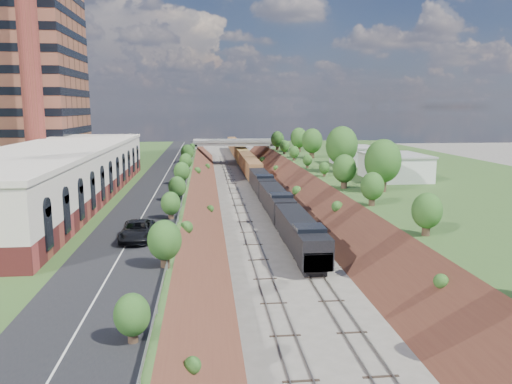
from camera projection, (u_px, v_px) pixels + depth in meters
name	position (u px, v px, depth m)	size (l,w,h in m)	color
ground	(339.00, 375.00, 32.27)	(400.00, 400.00, 0.00)	#6B665B
platform_left	(65.00, 191.00, 87.39)	(44.00, 180.00, 5.00)	#3A5C25
platform_right	(426.00, 185.00, 93.98)	(44.00, 180.00, 5.00)	#3A5C25
embankment_left	(192.00, 203.00, 90.01)	(7.07, 180.00, 7.07)	brown
embankment_right	(311.00, 201.00, 92.20)	(7.07, 180.00, 7.07)	brown
rail_left_track	(238.00, 202.00, 90.83)	(1.58, 180.00, 0.18)	gray
rail_right_track	(266.00, 201.00, 91.35)	(1.58, 180.00, 0.18)	gray
road	(166.00, 176.00, 88.71)	(8.00, 180.00, 0.10)	black
guardrail	(189.00, 173.00, 88.84)	(0.10, 171.00, 0.70)	#99999E
commercial_building	(55.00, 174.00, 65.30)	(14.30, 62.30, 7.00)	maroon
highrise_tower	(11.00, 21.00, 92.94)	(22.00, 22.00, 53.90)	brown
smokestack	(30.00, 57.00, 79.37)	(3.20, 3.20, 40.00)	maroon
overpass	(233.00, 148.00, 151.08)	(24.50, 8.30, 7.40)	gray
white_building_near	(395.00, 167.00, 84.43)	(9.00, 12.00, 4.00)	silver
white_building_far	(354.00, 156.00, 105.99)	(8.00, 10.00, 3.60)	silver
tree_right_large	(383.00, 161.00, 71.61)	(5.25, 5.25, 7.61)	#473323
tree_left_crest	(172.00, 210.00, 49.51)	(2.45, 2.45, 3.55)	#473323
freight_train	(247.00, 162.00, 132.20)	(3.22, 163.78, 4.77)	black
suv	(137.00, 231.00, 45.57)	(2.88, 6.25, 1.74)	black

